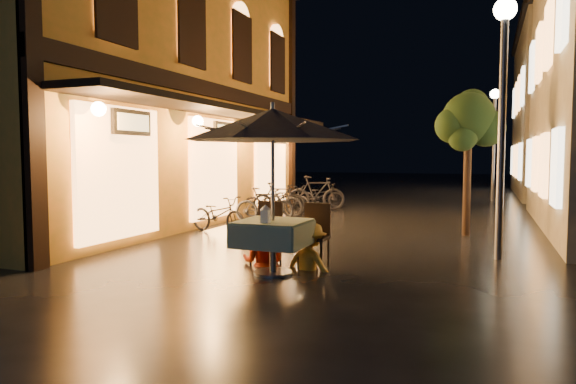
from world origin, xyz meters
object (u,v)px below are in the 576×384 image
at_px(streetlamp_near, 503,81).
at_px(table_lantern, 265,213).
at_px(patio_umbrella, 273,125).
at_px(person_yellow, 310,224).
at_px(bicycle_0, 218,214).
at_px(cafe_table, 273,234).
at_px(person_orange, 263,218).

bearing_deg(streetlamp_near, table_lantern, -139.61).
bearing_deg(patio_umbrella, table_lantern, -90.00).
relative_size(person_yellow, bicycle_0, 0.88).
bearing_deg(person_yellow, cafe_table, 70.27).
distance_m(cafe_table, bicycle_0, 4.27).
xyz_separation_m(patio_umbrella, table_lantern, (-0.00, -0.26, -1.23)).
distance_m(person_orange, bicycle_0, 3.55).
relative_size(table_lantern, person_yellow, 0.18).
xyz_separation_m(person_orange, bicycle_0, (-2.30, 2.69, -0.32)).
distance_m(person_yellow, bicycle_0, 4.16).
xyz_separation_m(table_lantern, person_yellow, (0.38, 0.79, -0.23)).
distance_m(patio_umbrella, table_lantern, 1.26).
height_order(table_lantern, person_yellow, person_yellow).
xyz_separation_m(person_yellow, bicycle_0, (-3.10, 2.76, -0.28)).
bearing_deg(patio_umbrella, streetlamp_near, 37.42).
bearing_deg(bicycle_0, cafe_table, -125.92).
distance_m(streetlamp_near, person_orange, 4.46).
bearing_deg(person_orange, table_lantern, 110.55).
bearing_deg(patio_umbrella, person_orange, 125.17).
xyz_separation_m(table_lantern, bicycle_0, (-2.71, 3.55, -0.51)).
bearing_deg(cafe_table, streetlamp_near, 37.42).
xyz_separation_m(cafe_table, person_yellow, (0.38, 0.52, 0.10)).
bearing_deg(streetlamp_near, person_yellow, -145.84).
xyz_separation_m(patio_umbrella, person_orange, (-0.42, 0.59, -1.42)).
bearing_deg(bicycle_0, table_lantern, -128.05).
relative_size(patio_umbrella, table_lantern, 10.09).
bearing_deg(person_orange, cafe_table, 119.67).
bearing_deg(streetlamp_near, cafe_table, -142.58).
relative_size(streetlamp_near, table_lantern, 16.92).
xyz_separation_m(patio_umbrella, bicycle_0, (-2.71, 3.29, -1.74)).
distance_m(cafe_table, person_orange, 0.74).
bearing_deg(person_yellow, patio_umbrella, 70.27).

